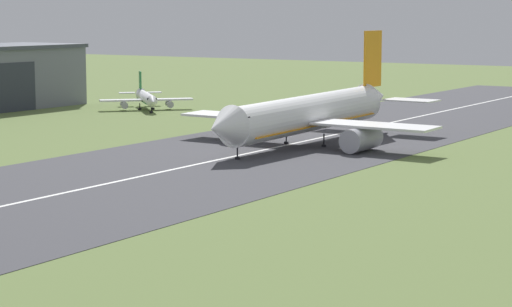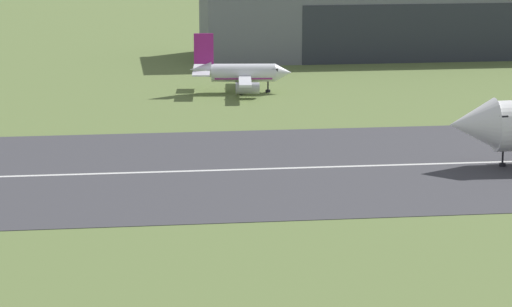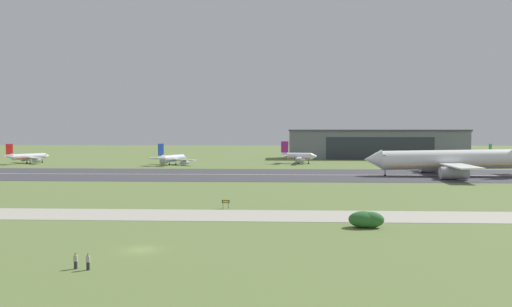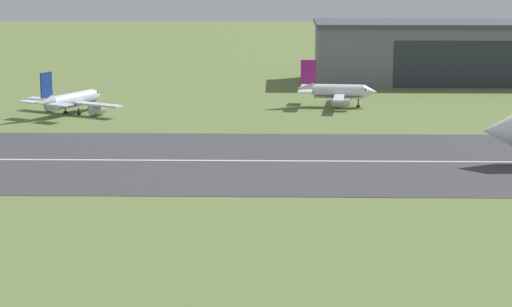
# 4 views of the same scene
# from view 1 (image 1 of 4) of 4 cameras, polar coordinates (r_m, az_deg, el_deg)

# --- Properties ---
(ground_plane) EXTENTS (698.55, 698.55, 0.00)m
(ground_plane) POSITION_cam_1_polar(r_m,az_deg,el_deg) (85.62, 7.46, -7.35)
(ground_plane) COLOR olive
(airplane_landing) EXTENTS (57.26, 48.37, 19.38)m
(airplane_landing) POSITION_cam_1_polar(r_m,az_deg,el_deg) (172.30, 2.96, 2.23)
(airplane_landing) COLOR white
(airplane_landing) RESTS_ON ground_plane
(airplane_parked_far_east) EXTENTS (21.50, 22.00, 8.53)m
(airplane_parked_far_east) POSITION_cam_1_polar(r_m,az_deg,el_deg) (237.92, -6.30, 3.16)
(airplane_parked_far_east) COLOR white
(airplane_parked_far_east) RESTS_ON ground_plane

